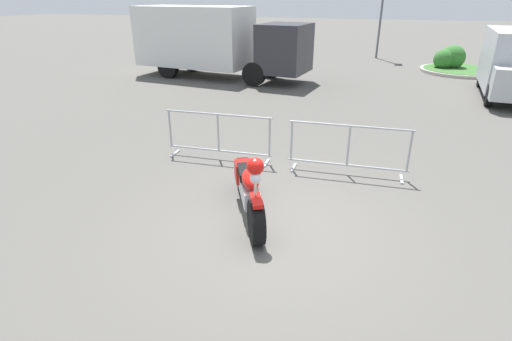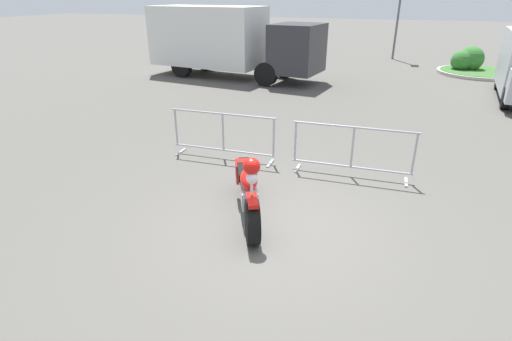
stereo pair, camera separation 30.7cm
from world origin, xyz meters
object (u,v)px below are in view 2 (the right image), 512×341
crowd_barrier_near (223,135)px  box_truck (225,39)px  motorcycle (248,187)px  parked_car_yellow (248,37)px  crowd_barrier_far (352,151)px  parked_car_white (287,40)px  parked_car_black (212,36)px

crowd_barrier_near → box_truck: bearing=113.3°
motorcycle → parked_car_yellow: parked_car_yellow is taller
motorcycle → crowd_barrier_far: motorcycle is taller
crowd_barrier_near → parked_car_yellow: (-6.52, 18.66, 0.20)m
box_truck → parked_car_yellow: 10.03m
parked_car_white → crowd_barrier_near: bearing=-174.1°
motorcycle → parked_car_white: 21.45m
crowd_barrier_far → parked_car_yellow: bearing=116.7°
motorcycle → parked_car_black: parked_car_black is taller
parked_car_yellow → box_truck: bearing=-170.3°
parked_car_yellow → crowd_barrier_far: bearing=-158.9°
parked_car_yellow → parked_car_white: (2.75, -0.04, -0.04)m
crowd_barrier_near → parked_car_white: parked_car_white is taller
crowd_barrier_near → crowd_barrier_far: (2.86, 0.00, 0.00)m
parked_car_black → parked_car_yellow: parked_car_yellow is taller
motorcycle → parked_car_white: size_ratio=0.52×
motorcycle → crowd_barrier_far: (1.43, 2.19, 0.05)m
crowd_barrier_near → parked_car_white: size_ratio=0.57×
box_truck → parked_car_white: box_truck is taller
crowd_barrier_near → crowd_barrier_far: bearing=0.0°
motorcycle → crowd_barrier_near: motorcycle is taller
parked_car_yellow → parked_car_white: size_ratio=1.06×
motorcycle → parked_car_black: bearing=-178.5°
motorcycle → crowd_barrier_near: bearing=-172.3°
box_truck → parked_car_white: bearing=96.8°
parked_car_yellow → crowd_barrier_near: bearing=-166.3°
box_truck → parked_car_white: (0.13, 9.60, -0.92)m
motorcycle → parked_car_black: (-10.70, 21.10, 0.24)m
crowd_barrier_far → box_truck: 11.32m
crowd_barrier_far → box_truck: box_truck is taller
parked_car_white → motorcycle: bearing=-171.5°
motorcycle → crowd_barrier_near: size_ratio=0.90×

